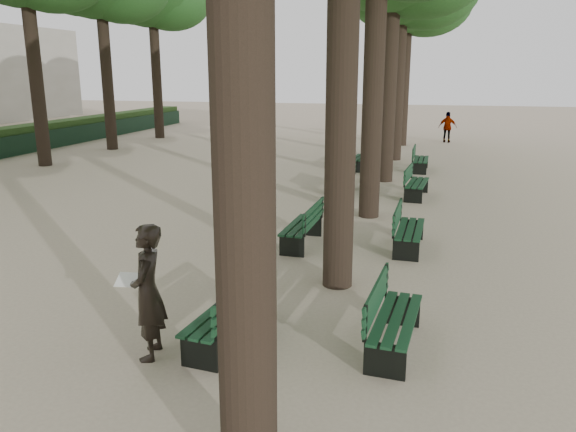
# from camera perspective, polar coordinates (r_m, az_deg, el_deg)

# --- Properties ---
(ground) EXTENTS (120.00, 120.00, 0.00)m
(ground) POSITION_cam_1_polar(r_m,az_deg,el_deg) (7.81, -10.01, -13.71)
(ground) COLOR tan
(ground) RESTS_ON ground
(bench_left_0) EXTENTS (0.76, 1.85, 0.92)m
(bench_left_0) POSITION_cam_1_polar(r_m,az_deg,el_deg) (7.95, -6.24, -10.85)
(bench_left_0) COLOR black
(bench_left_0) RESTS_ON ground
(bench_left_1) EXTENTS (0.63, 1.82, 0.92)m
(bench_left_1) POSITION_cam_1_polar(r_m,az_deg,el_deg) (12.12, 1.38, -1.77)
(bench_left_1) COLOR black
(bench_left_1) RESTS_ON ground
(bench_left_2) EXTENTS (0.58, 1.80, 0.92)m
(bench_left_2) POSITION_cam_1_polar(r_m,az_deg,el_deg) (17.64, 5.57, 3.33)
(bench_left_2) COLOR black
(bench_left_2) RESTS_ON ground
(bench_left_3) EXTENTS (0.70, 1.84, 0.92)m
(bench_left_3) POSITION_cam_1_polar(r_m,az_deg,el_deg) (21.89, 7.33, 5.45)
(bench_left_3) COLOR black
(bench_left_3) RESTS_ON ground
(bench_right_0) EXTENTS (0.71, 1.84, 0.92)m
(bench_right_0) POSITION_cam_1_polar(r_m,az_deg,el_deg) (7.86, 10.77, -11.35)
(bench_right_0) COLOR black
(bench_right_0) RESTS_ON ground
(bench_right_1) EXTENTS (0.63, 1.82, 0.92)m
(bench_right_1) POSITION_cam_1_polar(r_m,az_deg,el_deg) (12.13, 12.20, -2.09)
(bench_right_1) COLOR black
(bench_right_1) RESTS_ON ground
(bench_right_2) EXTENTS (0.73, 1.84, 0.92)m
(bench_right_2) POSITION_cam_1_polar(r_m,az_deg,el_deg) (17.20, 12.93, 2.74)
(bench_right_2) COLOR black
(bench_right_2) RESTS_ON ground
(bench_right_3) EXTENTS (0.60, 1.81, 0.92)m
(bench_right_3) POSITION_cam_1_polar(r_m,az_deg,el_deg) (21.86, 13.30, 5.17)
(bench_right_3) COLOR black
(bench_right_3) RESTS_ON ground
(man_with_map) EXTENTS (0.70, 0.79, 1.81)m
(man_with_map) POSITION_cam_1_polar(r_m,az_deg,el_deg) (7.51, -14.06, -7.50)
(man_with_map) COLOR black
(man_with_map) RESTS_ON ground
(pedestrian_c) EXTENTS (0.97, 0.44, 1.61)m
(pedestrian_c) POSITION_cam_1_polar(r_m,az_deg,el_deg) (31.19, 15.91, 8.67)
(pedestrian_c) COLOR #262628
(pedestrian_c) RESTS_ON ground
(pedestrian_d) EXTENTS (0.90, 0.87, 1.82)m
(pedestrian_d) POSITION_cam_1_polar(r_m,az_deg,el_deg) (32.72, 8.70, 9.49)
(pedestrian_d) COLOR #262628
(pedestrian_d) RESTS_ON ground
(pedestrian_e) EXTENTS (1.49, 1.10, 1.67)m
(pedestrian_e) POSITION_cam_1_polar(r_m,az_deg,el_deg) (29.34, -2.59, 8.93)
(pedestrian_e) COLOR #262628
(pedestrian_e) RESTS_ON ground
(pedestrian_b) EXTENTS (1.27, 0.91, 1.91)m
(pedestrian_b) POSITION_cam_1_polar(r_m,az_deg,el_deg) (30.27, 9.58, 9.15)
(pedestrian_b) COLOR #262628
(pedestrian_b) RESTS_ON ground
(pedestrian_a) EXTENTS (0.91, 0.49, 1.77)m
(pedestrian_a) POSITION_cam_1_polar(r_m,az_deg,el_deg) (33.69, -3.01, 9.73)
(pedestrian_a) COLOR #262628
(pedestrian_a) RESTS_ON ground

